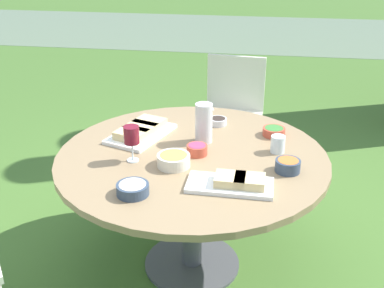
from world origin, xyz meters
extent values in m
plane|color=#446B2B|center=(0.00, 0.00, 0.00)|extent=(40.00, 40.00, 0.00)
cube|color=#6B7F5B|center=(0.00, 6.36, 0.00)|extent=(40.00, 3.09, 0.01)
cylinder|color=#4C4C51|center=(0.00, 0.00, 0.01)|extent=(0.54, 0.54, 0.02)
cylinder|color=#4C4C51|center=(0.00, 0.00, 0.35)|extent=(0.11, 0.11, 0.65)
cylinder|color=#8C7251|center=(0.00, 0.00, 0.69)|extent=(1.40, 1.40, 0.03)
cube|color=beige|center=(0.12, 1.14, 0.45)|extent=(0.48, 0.46, 0.04)
cube|color=beige|center=(0.14, 1.33, 0.68)|extent=(0.44, 0.08, 0.42)
cylinder|color=beige|center=(-0.09, 0.97, 0.22)|extent=(0.03, 0.03, 0.43)
cylinder|color=beige|center=(0.29, 0.93, 0.22)|extent=(0.03, 0.03, 0.43)
cylinder|color=beige|center=(-0.05, 1.34, 0.22)|extent=(0.03, 0.03, 0.43)
cylinder|color=beige|center=(0.33, 1.30, 0.22)|extent=(0.03, 0.03, 0.43)
cylinder|color=silver|center=(0.04, 0.17, 0.82)|extent=(0.09, 0.09, 0.22)
cone|color=silver|center=(0.08, 0.17, 0.91)|extent=(0.02, 0.02, 0.03)
cylinder|color=silver|center=(-0.28, -0.11, 0.71)|extent=(0.06, 0.06, 0.01)
cylinder|color=silver|center=(-0.28, -0.11, 0.76)|extent=(0.01, 0.01, 0.09)
cylinder|color=maroon|center=(-0.28, -0.11, 0.85)|extent=(0.08, 0.08, 0.09)
cube|color=white|center=(-0.32, 0.19, 0.72)|extent=(0.36, 0.46, 0.02)
cube|color=#E0C184|center=(-0.29, 0.28, 0.75)|extent=(0.20, 0.18, 0.04)
cube|color=#E0C184|center=(-0.32, 0.19, 0.75)|extent=(0.20, 0.18, 0.04)
cube|color=#E0C184|center=(-0.35, 0.11, 0.75)|extent=(0.20, 0.18, 0.04)
cube|color=white|center=(0.22, -0.30, 0.72)|extent=(0.40, 0.19, 0.02)
cube|color=#E0C184|center=(0.31, -0.31, 0.75)|extent=(0.14, 0.12, 0.04)
cube|color=#E0C184|center=(0.22, -0.30, 0.75)|extent=(0.14, 0.12, 0.04)
cylinder|color=beige|center=(-0.07, -0.14, 0.74)|extent=(0.16, 0.16, 0.06)
cylinder|color=#E0C147|center=(-0.07, -0.14, 0.76)|extent=(0.13, 0.13, 0.03)
cylinder|color=#B74733|center=(0.42, 0.31, 0.73)|extent=(0.13, 0.13, 0.04)
cylinder|color=#387533|center=(0.42, 0.31, 0.74)|extent=(0.10, 0.10, 0.02)
cylinder|color=silver|center=(0.09, 0.42, 0.73)|extent=(0.10, 0.10, 0.04)
cylinder|color=#2D231E|center=(0.09, 0.42, 0.74)|extent=(0.08, 0.08, 0.02)
cylinder|color=#B74733|center=(0.03, 0.01, 0.73)|extent=(0.11, 0.11, 0.05)
cylinder|color=#D6385B|center=(0.03, 0.01, 0.75)|extent=(0.09, 0.09, 0.02)
cylinder|color=#334256|center=(-0.20, -0.43, 0.73)|extent=(0.15, 0.15, 0.05)
cylinder|color=silver|center=(-0.20, -0.43, 0.75)|extent=(0.12, 0.12, 0.02)
cylinder|color=#334256|center=(0.48, -0.11, 0.74)|extent=(0.12, 0.12, 0.06)
cylinder|color=#CC662D|center=(0.48, -0.11, 0.76)|extent=(0.10, 0.10, 0.03)
cylinder|color=silver|center=(0.44, 0.10, 0.75)|extent=(0.07, 0.07, 0.09)
camera|label=1|loc=(0.33, -2.20, 1.81)|focal=45.00mm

